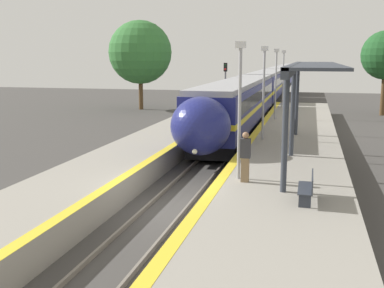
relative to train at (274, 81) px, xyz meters
name	(u,v)px	position (x,y,z in m)	size (l,w,h in m)	color
ground_plane	(165,211)	(0.00, -49.88, -2.17)	(120.00, 120.00, 0.00)	#423F3D
rail_left	(146,207)	(-0.72, -49.88, -2.10)	(0.08, 90.00, 0.15)	slate
rail_right	(185,210)	(0.72, -49.88, -2.10)	(0.08, 90.00, 0.15)	slate
train	(274,81)	(0.00, 0.00, 0.00)	(2.91, 91.48, 3.79)	black
platform_right	(280,206)	(4.01, -49.88, -1.68)	(4.82, 64.00, 1.00)	gray
platform_left	(78,191)	(-3.37, -49.88, -1.68)	(3.53, 64.00, 1.00)	gray
platform_bench	(308,187)	(4.91, -50.86, -0.71)	(0.44, 1.61, 0.89)	#2D333D
person_waiting	(245,156)	(2.70, -48.92, -0.23)	(0.36, 0.24, 1.81)	#7F6647
railway_signal	(225,87)	(-2.04, -26.28, 0.79)	(0.28, 0.28, 4.90)	#59595E
lamppost_near	(240,101)	(2.40, -48.49, 1.68)	(0.36, 0.20, 4.95)	#9E9EA3
lamppost_mid	(264,86)	(2.40, -39.71, 1.68)	(0.36, 0.20, 4.95)	#9E9EA3
lamppost_far	(276,79)	(2.40, -30.92, 1.68)	(0.36, 0.20, 4.95)	#9E9EA3
lamppost_farthest	(283,74)	(2.40, -22.14, 1.68)	(0.36, 0.20, 4.95)	#9E9EA3
station_canopy	(307,70)	(4.67, -43.79, 2.64)	(2.02, 15.19, 4.12)	#333842
background_tree_left	(140,52)	(-12.22, -18.55, 3.65)	(6.42, 6.42, 9.04)	brown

